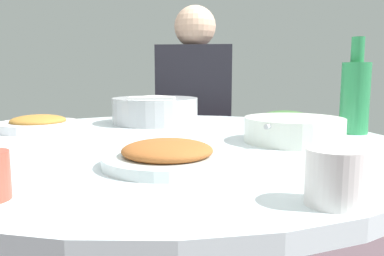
{
  "coord_description": "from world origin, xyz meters",
  "views": [
    {
      "loc": [
        -0.81,
        0.56,
        0.92
      ],
      "look_at": [
        0.02,
        -0.1,
        0.77
      ],
      "focal_mm": 36.33,
      "sensor_mm": 36.0,
      "label": 1
    }
  ],
  "objects_px": {
    "round_dining_table": "(167,184)",
    "dish_greens": "(285,119)",
    "soup_bowl": "(294,130)",
    "tea_cup_near": "(334,177)",
    "dish_tofu_braise": "(38,124)",
    "stool_for_diner_left": "(195,215)",
    "green_bottle": "(355,95)",
    "rice_bowl": "(155,110)",
    "diner_left": "(195,103)",
    "dish_stirfry": "(167,155)"
  },
  "relations": [
    {
      "from": "round_dining_table",
      "to": "dish_greens",
      "type": "height_order",
      "value": "dish_greens"
    },
    {
      "from": "dish_greens",
      "to": "round_dining_table",
      "type": "bearing_deg",
      "value": 90.26
    },
    {
      "from": "round_dining_table",
      "to": "soup_bowl",
      "type": "bearing_deg",
      "value": -131.89
    },
    {
      "from": "dish_greens",
      "to": "tea_cup_near",
      "type": "xyz_separation_m",
      "value": [
        -0.54,
        0.59,
        0.02
      ]
    },
    {
      "from": "dish_tofu_braise",
      "to": "tea_cup_near",
      "type": "height_order",
      "value": "tea_cup_near"
    },
    {
      "from": "stool_for_diner_left",
      "to": "soup_bowl",
      "type": "bearing_deg",
      "value": 157.36
    },
    {
      "from": "soup_bowl",
      "to": "green_bottle",
      "type": "height_order",
      "value": "green_bottle"
    },
    {
      "from": "green_bottle",
      "to": "tea_cup_near",
      "type": "xyz_separation_m",
      "value": [
        -0.31,
        0.6,
        -0.07
      ]
    },
    {
      "from": "rice_bowl",
      "to": "diner_left",
      "type": "bearing_deg",
      "value": -54.69
    },
    {
      "from": "dish_tofu_braise",
      "to": "green_bottle",
      "type": "distance_m",
      "value": 0.94
    },
    {
      "from": "tea_cup_near",
      "to": "rice_bowl",
      "type": "bearing_deg",
      "value": -18.02
    },
    {
      "from": "rice_bowl",
      "to": "diner_left",
      "type": "distance_m",
      "value": 0.5
    },
    {
      "from": "round_dining_table",
      "to": "dish_tofu_braise",
      "type": "bearing_deg",
      "value": 27.21
    },
    {
      "from": "round_dining_table",
      "to": "dish_stirfry",
      "type": "relative_size",
      "value": 4.95
    },
    {
      "from": "soup_bowl",
      "to": "tea_cup_near",
      "type": "relative_size",
      "value": 3.56
    },
    {
      "from": "dish_tofu_braise",
      "to": "tea_cup_near",
      "type": "relative_size",
      "value": 3.21
    },
    {
      "from": "dish_tofu_braise",
      "to": "diner_left",
      "type": "relative_size",
      "value": 0.32
    },
    {
      "from": "soup_bowl",
      "to": "dish_stirfry",
      "type": "relative_size",
      "value": 1.11
    },
    {
      "from": "green_bottle",
      "to": "diner_left",
      "type": "xyz_separation_m",
      "value": [
        0.84,
        -0.09,
        -0.08
      ]
    },
    {
      "from": "round_dining_table",
      "to": "rice_bowl",
      "type": "distance_m",
      "value": 0.39
    },
    {
      "from": "round_dining_table",
      "to": "soup_bowl",
      "type": "distance_m",
      "value": 0.35
    },
    {
      "from": "dish_greens",
      "to": "green_bottle",
      "type": "distance_m",
      "value": 0.25
    },
    {
      "from": "soup_bowl",
      "to": "tea_cup_near",
      "type": "distance_m",
      "value": 0.48
    },
    {
      "from": "tea_cup_near",
      "to": "dish_tofu_braise",
      "type": "bearing_deg",
      "value": 5.67
    },
    {
      "from": "rice_bowl",
      "to": "green_bottle",
      "type": "xyz_separation_m",
      "value": [
        -0.54,
        -0.32,
        0.06
      ]
    },
    {
      "from": "dish_stirfry",
      "to": "diner_left",
      "type": "xyz_separation_m",
      "value": [
        0.83,
        -0.74,
        0.01
      ]
    },
    {
      "from": "rice_bowl",
      "to": "dish_greens",
      "type": "xyz_separation_m",
      "value": [
        -0.31,
        -0.31,
        -0.03
      ]
    },
    {
      "from": "rice_bowl",
      "to": "tea_cup_near",
      "type": "relative_size",
      "value": 3.86
    },
    {
      "from": "soup_bowl",
      "to": "tea_cup_near",
      "type": "xyz_separation_m",
      "value": [
        -0.33,
        0.35,
        0.01
      ]
    },
    {
      "from": "round_dining_table",
      "to": "green_bottle",
      "type": "relative_size",
      "value": 4.45
    },
    {
      "from": "dish_tofu_braise",
      "to": "stool_for_diner_left",
      "type": "relative_size",
      "value": 0.52
    },
    {
      "from": "dish_stirfry",
      "to": "round_dining_table",
      "type": "bearing_deg",
      "value": -34.61
    },
    {
      "from": "dish_greens",
      "to": "tea_cup_near",
      "type": "distance_m",
      "value": 0.8
    },
    {
      "from": "rice_bowl",
      "to": "dish_stirfry",
      "type": "bearing_deg",
      "value": 148.92
    },
    {
      "from": "dish_stirfry",
      "to": "tea_cup_near",
      "type": "height_order",
      "value": "tea_cup_near"
    },
    {
      "from": "round_dining_table",
      "to": "dish_tofu_braise",
      "type": "xyz_separation_m",
      "value": [
        0.39,
        0.2,
        0.13
      ]
    },
    {
      "from": "rice_bowl",
      "to": "dish_stirfry",
      "type": "distance_m",
      "value": 0.63
    },
    {
      "from": "soup_bowl",
      "to": "diner_left",
      "type": "xyz_separation_m",
      "value": [
        0.82,
        -0.34,
        0.0
      ]
    },
    {
      "from": "rice_bowl",
      "to": "dish_greens",
      "type": "height_order",
      "value": "rice_bowl"
    },
    {
      "from": "dish_stirfry",
      "to": "stool_for_diner_left",
      "type": "relative_size",
      "value": 0.53
    },
    {
      "from": "soup_bowl",
      "to": "diner_left",
      "type": "bearing_deg",
      "value": -22.64
    },
    {
      "from": "green_bottle",
      "to": "diner_left",
      "type": "distance_m",
      "value": 0.84
    },
    {
      "from": "dish_tofu_braise",
      "to": "dish_greens",
      "type": "distance_m",
      "value": 0.78
    },
    {
      "from": "soup_bowl",
      "to": "dish_tofu_braise",
      "type": "xyz_separation_m",
      "value": [
        0.6,
        0.44,
        -0.01
      ]
    },
    {
      "from": "dish_tofu_braise",
      "to": "diner_left",
      "type": "distance_m",
      "value": 0.81
    },
    {
      "from": "round_dining_table",
      "to": "dish_stirfry",
      "type": "height_order",
      "value": "dish_stirfry"
    },
    {
      "from": "round_dining_table",
      "to": "stool_for_diner_left",
      "type": "height_order",
      "value": "round_dining_table"
    },
    {
      "from": "round_dining_table",
      "to": "green_bottle",
      "type": "xyz_separation_m",
      "value": [
        -0.23,
        -0.49,
        0.23
      ]
    },
    {
      "from": "rice_bowl",
      "to": "dish_greens",
      "type": "bearing_deg",
      "value": -134.86
    },
    {
      "from": "dish_stirfry",
      "to": "dish_tofu_braise",
      "type": "bearing_deg",
      "value": 4.22
    }
  ]
}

